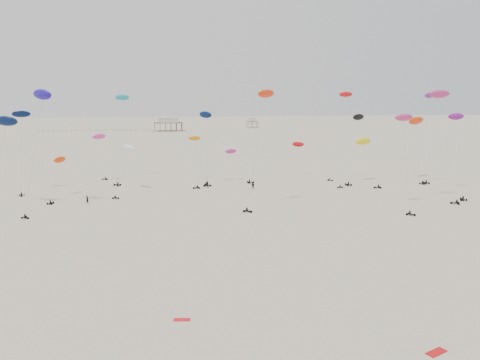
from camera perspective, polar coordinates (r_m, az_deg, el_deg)
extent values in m
plane|color=#C1B399|center=(207.35, -5.20, 3.29)|extent=(900.00, 900.00, 0.00)
cube|color=brown|center=(355.88, -8.75, 6.91)|extent=(21.00, 13.00, 0.30)
cube|color=silver|center=(355.80, -8.75, 7.20)|extent=(14.00, 8.40, 3.20)
cube|color=#B2B2AD|center=(355.73, -8.76, 7.48)|extent=(15.00, 9.00, 0.30)
cube|color=brown|center=(393.24, 1.51, 7.14)|extent=(9.00, 7.00, 0.30)
cube|color=silver|center=(393.18, 1.51, 7.34)|extent=(5.60, 4.20, 2.40)
cube|color=#B2B2AD|center=(393.12, 1.51, 7.53)|extent=(6.00, 4.50, 0.30)
cube|color=black|center=(359.07, -17.09, 5.87)|extent=(80.00, 0.10, 0.10)
cylinder|color=gray|center=(128.61, -25.11, 2.82)|extent=(0.03, 0.03, 19.87)
ellipsoid|color=#04123A|center=(131.83, -25.13, 7.30)|extent=(4.78, 2.88, 2.22)
cylinder|color=gray|center=(126.59, 25.14, 2.61)|extent=(0.03, 0.03, 22.40)
ellipsoid|color=#7D1780|center=(132.73, 24.84, 7.05)|extent=(4.26, 2.05, 1.98)
cylinder|color=gray|center=(133.46, 12.42, 4.84)|extent=(0.03, 0.03, 27.94)
ellipsoid|color=red|center=(140.55, 12.76, 10.15)|extent=(4.10, 2.31, 1.94)
cylinder|color=gray|center=(138.88, 21.75, 4.51)|extent=(0.03, 0.03, 23.19)
ellipsoid|color=#7C1B95|center=(139.16, 22.15, 9.54)|extent=(3.83, 2.22, 1.80)
cylinder|color=gray|center=(99.78, 2.08, 3.40)|extent=(0.03, 0.03, 24.51)
ellipsoid|color=#F33311|center=(102.87, 3.19, 10.47)|extent=(4.88, 3.84, 2.24)
cylinder|color=gray|center=(118.08, -21.57, -0.12)|extent=(0.03, 0.03, 12.81)
ellipsoid|color=#FD470D|center=(122.46, -21.13, 2.33)|extent=(3.30, 3.88, 1.86)
cylinder|color=gray|center=(120.12, -14.11, 0.81)|extent=(0.03, 0.03, 15.32)
ellipsoid|color=white|center=(125.25, -13.39, 3.76)|extent=(5.03, 5.81, 2.73)
cylinder|color=gray|center=(141.59, 8.96, 2.17)|extent=(0.03, 0.03, 15.37)
ellipsoid|color=red|center=(145.30, 7.10, 4.35)|extent=(3.80, 3.05, 1.79)
cylinder|color=gray|center=(143.90, 21.17, 3.19)|extent=(0.03, 0.03, 17.58)
ellipsoid|color=#EC3E0C|center=(147.12, 20.68, 6.79)|extent=(6.71, 4.85, 3.07)
cylinder|color=gray|center=(143.85, -15.14, 4.89)|extent=(0.03, 0.03, 23.79)
ellipsoid|color=#1797B3|center=(145.67, -14.18, 9.75)|extent=(4.49, 2.49, 2.12)
cylinder|color=gray|center=(136.28, -15.80, 2.29)|extent=(0.03, 0.03, 15.80)
ellipsoid|color=#F63A9D|center=(140.68, -16.80, 5.10)|extent=(4.38, 3.68, 2.03)
cylinder|color=gray|center=(132.19, -4.84, 2.30)|extent=(0.03, 0.03, 16.05)
ellipsoid|color=orange|center=(137.23, -5.57, 5.11)|extent=(3.59, 1.64, 1.77)
cylinder|color=gray|center=(132.30, 15.31, 3.33)|extent=(0.03, 0.03, 19.72)
ellipsoid|color=black|center=(135.63, 14.23, 7.45)|extent=(4.31, 2.79, 1.99)
cylinder|color=gray|center=(127.29, -4.76, 3.53)|extent=(0.03, 0.03, 19.81)
ellipsoid|color=#051444|center=(130.86, -4.24, 7.95)|extent=(4.23, 4.50, 2.23)
cylinder|color=gray|center=(105.75, -23.78, 2.80)|extent=(0.03, 0.03, 25.70)
ellipsoid|color=#1E0DAC|center=(110.63, -22.97, 9.57)|extent=(5.87, 5.52, 2.85)
cylinder|color=gray|center=(134.63, 13.91, 1.99)|extent=(0.03, 0.03, 13.22)
ellipsoid|color=yellow|center=(137.99, 14.78, 4.59)|extent=(5.49, 3.10, 2.59)
ellipsoid|color=#05143F|center=(113.89, -26.64, 6.45)|extent=(6.18, 4.33, 2.83)
cylinder|color=gray|center=(116.18, 23.96, 3.45)|extent=(0.03, 0.03, 23.72)
ellipsoid|color=#BC2C7A|center=(117.30, 23.14, 9.61)|extent=(4.98, 2.58, 2.39)
cylinder|color=gray|center=(104.47, 19.70, 1.73)|extent=(0.03, 0.03, 20.35)
ellipsoid|color=#C52E7A|center=(108.15, 19.34, 7.21)|extent=(4.20, 2.01, 2.06)
cylinder|color=gray|center=(133.10, 0.05, 1.61)|extent=(0.03, 0.03, 9.86)
ellipsoid|color=#C02D82|center=(134.36, -1.13, 3.52)|extent=(3.59, 2.06, 1.69)
imported|color=black|center=(111.90, -18.09, -2.75)|extent=(0.96, 0.89, 2.17)
imported|color=black|center=(123.63, 1.59, -1.10)|extent=(1.25, 1.19, 2.24)
imported|color=black|center=(125.68, -4.00, -0.94)|extent=(0.99, 0.90, 2.26)
cube|color=red|center=(50.08, 22.81, -18.83)|extent=(2.38, 1.68, 0.08)
cube|color=red|center=(52.75, -7.09, -16.57)|extent=(1.88, 0.94, 0.07)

